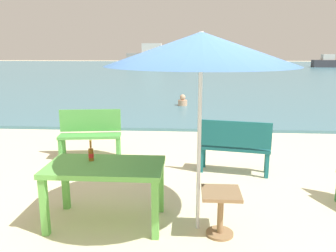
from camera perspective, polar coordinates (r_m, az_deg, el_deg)
ground_plane at (r=4.25m, az=5.35°, el=-17.17°), size 120.00×120.00×0.00m
sea_water at (r=33.75m, az=4.01°, el=9.21°), size 120.00×50.00×0.08m
picnic_table_green at (r=4.23m, az=-10.42°, el=-7.74°), size 1.40×0.80×0.76m
beer_bottle_amber at (r=4.34m, az=-12.76°, el=-4.51°), size 0.07×0.07×0.26m
patio_umbrella at (r=3.77m, az=5.57°, el=12.69°), size 2.10×2.10×2.30m
side_table_wood at (r=4.06m, az=8.79°, el=-13.18°), size 0.44×0.44×0.54m
bench_teal_center at (r=5.93m, az=11.07°, el=-2.91°), size 1.25×0.58×0.95m
bench_green_right at (r=6.90m, az=-12.90°, el=-0.77°), size 1.24×0.51×0.95m
swimmer_person at (r=12.58m, az=2.46°, el=4.17°), size 0.34×0.34×0.41m
boat_cargo_ship at (r=43.41m, az=25.47°, el=9.56°), size 3.98×1.09×1.45m
boat_barge at (r=43.44m, az=-1.93°, el=11.37°), size 7.46×2.04×2.71m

